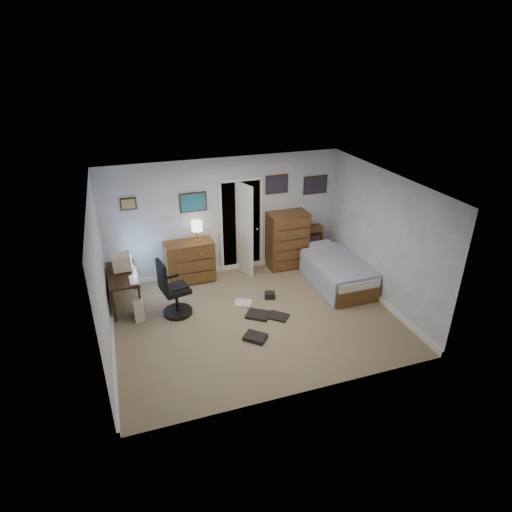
{
  "coord_description": "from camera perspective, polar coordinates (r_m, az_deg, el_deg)",
  "views": [
    {
      "loc": [
        -2.06,
        -6.19,
        4.45
      ],
      "look_at": [
        0.12,
        0.3,
        1.1
      ],
      "focal_mm": 30.0,
      "sensor_mm": 36.0,
      "label": 1
    }
  ],
  "objects": [
    {
      "name": "table_lamp",
      "position": [
        8.72,
        -7.88,
        3.9
      ],
      "size": [
        0.23,
        0.23,
        0.43
      ],
      "rotation": [
        0.0,
        0.0,
        0.04
      ],
      "color": "gold",
      "rests_on": "low_dresser"
    },
    {
      "name": "crt_monitor",
      "position": [
        8.4,
        -17.49,
        -0.77
      ],
      "size": [
        0.36,
        0.33,
        0.32
      ],
      "rotation": [
        0.0,
        0.0,
        0.03
      ],
      "color": "beige",
      "rests_on": "computer_desk"
    },
    {
      "name": "bed",
      "position": [
        8.99,
        10.57,
        -1.98
      ],
      "size": [
        1.01,
        1.86,
        0.61
      ],
      "rotation": [
        0.0,
        0.0,
        0.01
      ],
      "color": "brown",
      "rests_on": "floor"
    },
    {
      "name": "tall_dresser",
      "position": [
        9.44,
        4.19,
        2.15
      ],
      "size": [
        0.87,
        0.52,
        1.26
      ],
      "primitive_type": "cube",
      "rotation": [
        0.0,
        0.0,
        0.02
      ],
      "color": "brown",
      "rests_on": "floor"
    },
    {
      "name": "pc_tower",
      "position": [
        8.08,
        -15.39,
        -6.71
      ],
      "size": [
        0.2,
        0.38,
        0.4
      ],
      "rotation": [
        0.0,
        0.0,
        0.03
      ],
      "color": "beige",
      "rests_on": "floor"
    },
    {
      "name": "headboard_bookcase",
      "position": [
        9.77,
        6.18,
        1.68
      ],
      "size": [
        0.92,
        0.25,
        0.83
      ],
      "rotation": [
        0.0,
        0.0,
        -0.01
      ],
      "color": "brown",
      "rests_on": "floor"
    },
    {
      "name": "doorway",
      "position": [
        9.45,
        -2.51,
        4.65
      ],
      "size": [
        0.96,
        1.12,
        2.05
      ],
      "color": "black",
      "rests_on": "floor"
    },
    {
      "name": "floor_clutter",
      "position": [
        7.9,
        0.5,
        -7.94
      ],
      "size": [
        1.05,
        1.52,
        0.13
      ],
      "rotation": [
        0.0,
        0.0,
        -0.39
      ],
      "color": "black",
      "rests_on": "floor"
    },
    {
      "name": "floor",
      "position": [
        7.9,
        -0.13,
        -8.29
      ],
      "size": [
        5.0,
        4.0,
        0.02
      ],
      "primitive_type": "cube",
      "color": "#87745D",
      "rests_on": "ground"
    },
    {
      "name": "office_chair",
      "position": [
        7.91,
        -11.03,
        -5.02
      ],
      "size": [
        0.64,
        0.64,
        1.11
      ],
      "rotation": [
        0.0,
        0.0,
        0.2
      ],
      "color": "black",
      "rests_on": "floor"
    },
    {
      "name": "computer_desk",
      "position": [
        8.41,
        -17.84,
        -3.24
      ],
      "size": [
        0.57,
        1.17,
        0.66
      ],
      "rotation": [
        0.0,
        0.0,
        0.03
      ],
      "color": "black",
      "rests_on": "floor"
    },
    {
      "name": "keyboard",
      "position": [
        8.02,
        -16.06,
        -3.12
      ],
      "size": [
        0.15,
        0.36,
        0.02
      ],
      "primitive_type": "cube",
      "rotation": [
        0.0,
        0.0,
        0.03
      ],
      "color": "beige",
      "rests_on": "computer_desk"
    },
    {
      "name": "wall_posters",
      "position": [
        9.0,
        -0.7,
        8.59
      ],
      "size": [
        4.38,
        0.04,
        0.6
      ],
      "color": "#331E11",
      "rests_on": "floor"
    },
    {
      "name": "media_stack",
      "position": [
        9.35,
        -18.26,
        -0.98
      ],
      "size": [
        0.17,
        0.17,
        0.81
      ],
      "primitive_type": "cube",
      "rotation": [
        0.0,
        0.0,
        -0.02
      ],
      "color": "maroon",
      "rests_on": "floor"
    },
    {
      "name": "low_dresser",
      "position": [
        9.0,
        -8.84,
        -0.72
      ],
      "size": [
        1.01,
        0.53,
        0.88
      ],
      "primitive_type": "cube",
      "rotation": [
        0.0,
        0.0,
        0.04
      ],
      "color": "brown",
      "rests_on": "floor"
    }
  ]
}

